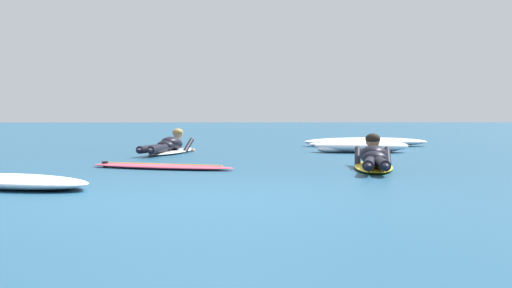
# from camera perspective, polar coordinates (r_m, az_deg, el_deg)

# --- Properties ---
(ground_plane) EXTENTS (120.00, 120.00, 0.00)m
(ground_plane) POSITION_cam_1_polar(r_m,az_deg,el_deg) (15.98, -2.76, -0.27)
(ground_plane) COLOR navy
(surfer_near) EXTENTS (0.88, 2.59, 0.54)m
(surfer_near) POSITION_cam_1_polar(r_m,az_deg,el_deg) (9.47, 10.05, -1.33)
(surfer_near) COLOR yellow
(surfer_near) RESTS_ON ground
(surfer_far) EXTENTS (1.00, 2.66, 0.55)m
(surfer_far) POSITION_cam_1_polar(r_m,az_deg,el_deg) (13.24, -7.46, -0.24)
(surfer_far) COLOR white
(surfer_far) RESTS_ON ground
(drifting_surfboard) EXTENTS (2.24, 1.25, 0.16)m
(drifting_surfboard) POSITION_cam_1_polar(r_m,az_deg,el_deg) (9.54, -8.22, -1.91)
(drifting_surfboard) COLOR #E54C66
(drifting_surfboard) RESTS_ON ground
(whitewater_front) EXTENTS (3.05, 1.04, 0.22)m
(whitewater_front) POSITION_cam_1_polar(r_m,az_deg,el_deg) (16.54, 9.38, 0.15)
(whitewater_front) COLOR white
(whitewater_front) RESTS_ON ground
(whitewater_mid_right) EXTENTS (1.97, 1.36, 0.15)m
(whitewater_mid_right) POSITION_cam_1_polar(r_m,az_deg,el_deg) (7.34, -20.14, -3.06)
(whitewater_mid_right) COLOR white
(whitewater_mid_right) RESTS_ON ground
(whitewater_back) EXTENTS (1.96, 0.95, 0.27)m
(whitewater_back) POSITION_cam_1_polar(r_m,az_deg,el_deg) (13.80, 9.01, -0.20)
(whitewater_back) COLOR white
(whitewater_back) RESTS_ON ground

